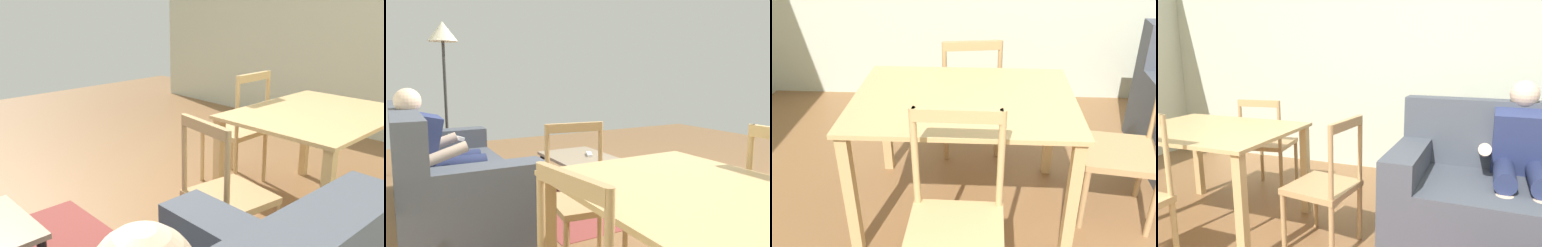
# 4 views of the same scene
# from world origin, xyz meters

# --- Properties ---
(wall_back) EXTENTS (6.77, 0.12, 2.54)m
(wall_back) POSITION_xyz_m (0.00, 2.87, 1.27)
(wall_back) COLOR beige
(wall_back) RESTS_ON ground_plane
(couch) EXTENTS (2.05, 1.02, 0.96)m
(couch) POSITION_xyz_m (1.02, 1.70, 0.33)
(couch) COLOR #474C56
(couch) RESTS_ON ground_plane
(person_lounging) EXTENTS (0.60, 0.89, 1.12)m
(person_lounging) POSITION_xyz_m (0.91, 1.75, 0.58)
(person_lounging) COLOR navy
(person_lounging) RESTS_ON ground_plane
(dining_table) EXTENTS (1.24, 0.92, 0.77)m
(dining_table) POSITION_xyz_m (-1.29, 1.08, 0.65)
(dining_table) COLOR tan
(dining_table) RESTS_ON ground_plane
(dining_chair_near_wall) EXTENTS (0.48, 0.48, 0.91)m
(dining_chair_near_wall) POSITION_xyz_m (-1.28, 1.81, 0.46)
(dining_chair_near_wall) COLOR tan
(dining_chair_near_wall) RESTS_ON ground_plane
(dining_chair_facing_couch) EXTENTS (0.48, 0.48, 0.91)m
(dining_chair_facing_couch) POSITION_xyz_m (-0.34, 1.07, 0.44)
(dining_chair_facing_couch) COLOR tan
(dining_chair_facing_couch) RESTS_ON ground_plane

